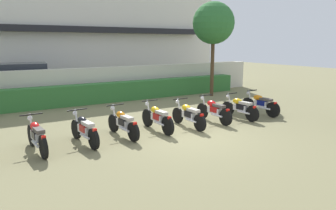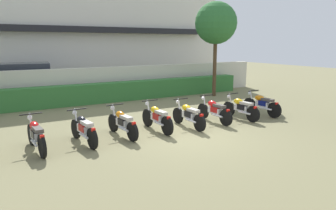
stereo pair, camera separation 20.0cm
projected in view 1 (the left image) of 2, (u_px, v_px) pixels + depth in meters
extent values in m
plane|color=olive|center=(189.00, 136.00, 9.84)|extent=(60.00, 60.00, 0.00)
cube|color=silver|center=(68.00, 36.00, 21.46)|extent=(20.29, 6.00, 6.72)
cube|color=black|center=(81.00, 29.00, 18.66)|extent=(17.04, 0.50, 0.36)
cube|color=beige|center=(104.00, 83.00, 16.05)|extent=(19.28, 0.30, 1.68)
cube|color=#337033|center=(110.00, 92.00, 15.53)|extent=(15.42, 0.70, 0.95)
cube|color=navy|center=(24.00, 86.00, 15.93)|extent=(4.67, 2.30, 1.00)
cube|color=#2D333D|center=(18.00, 70.00, 15.69)|extent=(2.86, 1.97, 0.65)
cylinder|color=black|center=(55.00, 89.00, 17.49)|extent=(0.70, 0.29, 0.68)
cylinder|color=black|center=(58.00, 94.00, 15.85)|extent=(0.70, 0.29, 0.68)
cylinder|color=#4C3823|center=(212.00, 67.00, 17.06)|extent=(0.20, 0.20, 3.16)
sphere|color=#2D6B33|center=(213.00, 23.00, 16.60)|extent=(2.24, 2.24, 2.24)
cylinder|color=black|center=(32.00, 135.00, 8.85)|extent=(0.14, 0.62, 0.62)
cylinder|color=black|center=(43.00, 147.00, 7.85)|extent=(0.14, 0.62, 0.62)
cube|color=silver|center=(37.00, 136.00, 8.28)|extent=(0.25, 0.61, 0.22)
ellipsoid|color=red|center=(35.00, 126.00, 8.37)|extent=(0.25, 0.46, 0.22)
cube|color=#4C4742|center=(39.00, 130.00, 8.06)|extent=(0.24, 0.53, 0.10)
cube|color=red|center=(44.00, 137.00, 7.71)|extent=(0.11, 0.09, 0.08)
cylinder|color=silver|center=(31.00, 125.00, 8.72)|extent=(0.07, 0.23, 0.65)
cylinder|color=black|center=(31.00, 115.00, 8.59)|extent=(0.60, 0.08, 0.04)
sphere|color=silver|center=(30.00, 118.00, 8.77)|extent=(0.14, 0.14, 0.14)
cylinder|color=silver|center=(35.00, 144.00, 8.04)|extent=(0.11, 0.55, 0.07)
cube|color=black|center=(37.00, 135.00, 8.23)|extent=(0.27, 0.38, 0.20)
cylinder|color=black|center=(76.00, 129.00, 9.51)|extent=(0.16, 0.60, 0.60)
cylinder|color=black|center=(94.00, 139.00, 8.53)|extent=(0.16, 0.60, 0.60)
cube|color=silver|center=(85.00, 129.00, 8.95)|extent=(0.27, 0.62, 0.22)
ellipsoid|color=black|center=(82.00, 120.00, 9.04)|extent=(0.27, 0.46, 0.22)
cube|color=beige|center=(88.00, 124.00, 8.73)|extent=(0.26, 0.54, 0.10)
cube|color=red|center=(95.00, 130.00, 8.40)|extent=(0.11, 0.09, 0.08)
cylinder|color=silver|center=(77.00, 120.00, 9.37)|extent=(0.08, 0.23, 0.65)
cylinder|color=black|center=(77.00, 110.00, 9.24)|extent=(0.60, 0.10, 0.04)
sphere|color=silver|center=(75.00, 113.00, 9.42)|extent=(0.14, 0.14, 0.14)
cylinder|color=silver|center=(85.00, 136.00, 8.71)|extent=(0.13, 0.55, 0.07)
cube|color=#A51414|center=(85.00, 128.00, 8.90)|extent=(0.28, 0.38, 0.20)
cylinder|color=black|center=(113.00, 123.00, 10.24)|extent=(0.14, 0.60, 0.59)
cylinder|color=black|center=(133.00, 132.00, 9.22)|extent=(0.14, 0.60, 0.59)
cube|color=silver|center=(124.00, 123.00, 9.66)|extent=(0.25, 0.62, 0.22)
ellipsoid|color=orange|center=(121.00, 115.00, 9.75)|extent=(0.26, 0.46, 0.22)
cube|color=#B2ADA3|center=(127.00, 118.00, 9.44)|extent=(0.25, 0.54, 0.10)
cube|color=red|center=(135.00, 124.00, 9.09)|extent=(0.11, 0.09, 0.08)
cylinder|color=silver|center=(114.00, 114.00, 10.11)|extent=(0.07, 0.23, 0.65)
cylinder|color=black|center=(115.00, 105.00, 9.97)|extent=(0.60, 0.09, 0.04)
sphere|color=silver|center=(113.00, 108.00, 10.16)|extent=(0.14, 0.14, 0.14)
cylinder|color=silver|center=(124.00, 129.00, 9.42)|extent=(0.12, 0.55, 0.07)
cube|color=black|center=(124.00, 122.00, 9.61)|extent=(0.27, 0.38, 0.20)
cylinder|color=black|center=(147.00, 118.00, 10.91)|extent=(0.11, 0.63, 0.62)
cylinder|color=black|center=(168.00, 126.00, 9.84)|extent=(0.11, 0.63, 0.62)
cube|color=silver|center=(158.00, 118.00, 10.31)|extent=(0.22, 0.61, 0.22)
ellipsoid|color=yellow|center=(155.00, 110.00, 10.40)|extent=(0.24, 0.45, 0.22)
cube|color=#B2ADA3|center=(161.00, 113.00, 10.08)|extent=(0.22, 0.53, 0.10)
cube|color=red|center=(169.00, 118.00, 9.71)|extent=(0.10, 0.08, 0.08)
cylinder|color=silver|center=(149.00, 109.00, 10.77)|extent=(0.06, 0.23, 0.65)
cylinder|color=black|center=(150.00, 101.00, 10.64)|extent=(0.60, 0.06, 0.04)
sphere|color=silver|center=(147.00, 104.00, 10.83)|extent=(0.14, 0.14, 0.14)
cylinder|color=silver|center=(159.00, 123.00, 10.06)|extent=(0.09, 0.55, 0.07)
cube|color=#A51414|center=(159.00, 116.00, 10.25)|extent=(0.25, 0.37, 0.20)
cylinder|color=black|center=(178.00, 115.00, 11.37)|extent=(0.11, 0.58, 0.58)
cylinder|color=black|center=(200.00, 123.00, 10.30)|extent=(0.11, 0.58, 0.58)
cube|color=silver|center=(189.00, 115.00, 10.76)|extent=(0.22, 0.61, 0.22)
ellipsoid|color=yellow|center=(186.00, 108.00, 10.86)|extent=(0.23, 0.45, 0.22)
cube|color=#B2ADA3|center=(193.00, 110.00, 10.53)|extent=(0.21, 0.53, 0.10)
cube|color=red|center=(202.00, 115.00, 10.16)|extent=(0.10, 0.08, 0.08)
cylinder|color=silver|center=(179.00, 107.00, 11.23)|extent=(0.06, 0.23, 0.65)
cylinder|color=black|center=(181.00, 99.00, 11.10)|extent=(0.60, 0.05, 0.04)
sphere|color=silver|center=(177.00, 102.00, 11.29)|extent=(0.14, 0.14, 0.14)
cylinder|color=silver|center=(191.00, 121.00, 10.52)|extent=(0.08, 0.55, 0.07)
cube|color=black|center=(190.00, 114.00, 10.71)|extent=(0.25, 0.37, 0.20)
cylinder|color=black|center=(202.00, 111.00, 12.08)|extent=(0.11, 0.60, 0.60)
cylinder|color=black|center=(226.00, 117.00, 11.02)|extent=(0.11, 0.60, 0.60)
cube|color=silver|center=(214.00, 110.00, 11.48)|extent=(0.22, 0.61, 0.22)
ellipsoid|color=red|center=(212.00, 103.00, 11.58)|extent=(0.23, 0.45, 0.22)
cube|color=#4C4742|center=(219.00, 106.00, 11.25)|extent=(0.22, 0.53, 0.10)
cube|color=red|center=(228.00, 110.00, 10.88)|extent=(0.10, 0.08, 0.08)
cylinder|color=silver|center=(204.00, 103.00, 11.95)|extent=(0.06, 0.23, 0.65)
cylinder|color=black|center=(206.00, 95.00, 11.81)|extent=(0.60, 0.05, 0.04)
sphere|color=silver|center=(202.00, 98.00, 12.00)|extent=(0.14, 0.14, 0.14)
cylinder|color=silver|center=(216.00, 115.00, 11.24)|extent=(0.09, 0.55, 0.07)
cube|color=#A51414|center=(215.00, 109.00, 11.43)|extent=(0.25, 0.37, 0.20)
cylinder|color=black|center=(228.00, 109.00, 12.52)|extent=(0.14, 0.59, 0.59)
cylinder|color=black|center=(252.00, 114.00, 11.55)|extent=(0.14, 0.59, 0.59)
cube|color=silver|center=(241.00, 108.00, 11.97)|extent=(0.25, 0.62, 0.22)
ellipsoid|color=yellow|center=(237.00, 101.00, 12.06)|extent=(0.26, 0.46, 0.22)
cube|color=#B2ADA3|center=(246.00, 103.00, 11.74)|extent=(0.25, 0.54, 0.10)
cube|color=red|center=(255.00, 107.00, 11.42)|extent=(0.11, 0.09, 0.08)
cylinder|color=silver|center=(230.00, 101.00, 12.38)|extent=(0.07, 0.23, 0.65)
cylinder|color=black|center=(232.00, 94.00, 12.25)|extent=(0.60, 0.09, 0.04)
sphere|color=silver|center=(228.00, 96.00, 12.43)|extent=(0.14, 0.14, 0.14)
cylinder|color=silver|center=(243.00, 113.00, 11.72)|extent=(0.12, 0.55, 0.07)
cube|color=black|center=(242.00, 107.00, 11.92)|extent=(0.27, 0.38, 0.20)
cylinder|color=black|center=(248.00, 105.00, 13.21)|extent=(0.14, 0.62, 0.62)
cylinder|color=black|center=(273.00, 110.00, 12.24)|extent=(0.14, 0.62, 0.62)
cube|color=silver|center=(261.00, 104.00, 12.66)|extent=(0.25, 0.62, 0.22)
ellipsoid|color=orange|center=(258.00, 98.00, 12.75)|extent=(0.26, 0.46, 0.22)
cube|color=#4C4742|center=(266.00, 100.00, 12.43)|extent=(0.24, 0.54, 0.10)
cube|color=red|center=(276.00, 103.00, 12.10)|extent=(0.11, 0.09, 0.08)
cylinder|color=silver|center=(250.00, 98.00, 13.08)|extent=(0.07, 0.23, 0.65)
cylinder|color=black|center=(252.00, 90.00, 12.95)|extent=(0.60, 0.09, 0.04)
sphere|color=silver|center=(248.00, 93.00, 13.13)|extent=(0.14, 0.14, 0.14)
cylinder|color=silver|center=(264.00, 108.00, 12.41)|extent=(0.12, 0.55, 0.07)
cube|color=navy|center=(262.00, 103.00, 12.61)|extent=(0.27, 0.38, 0.20)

